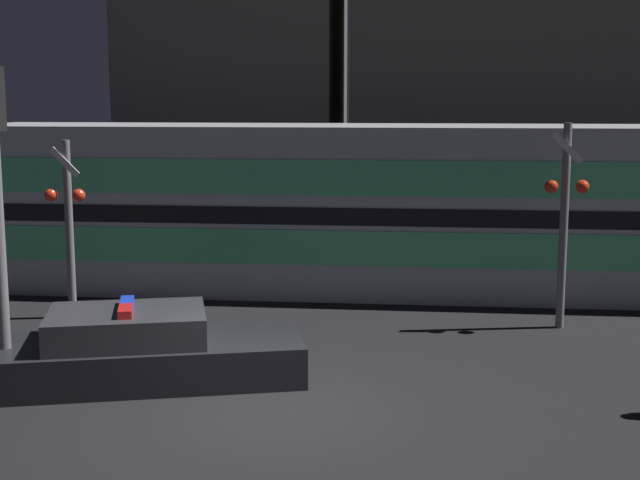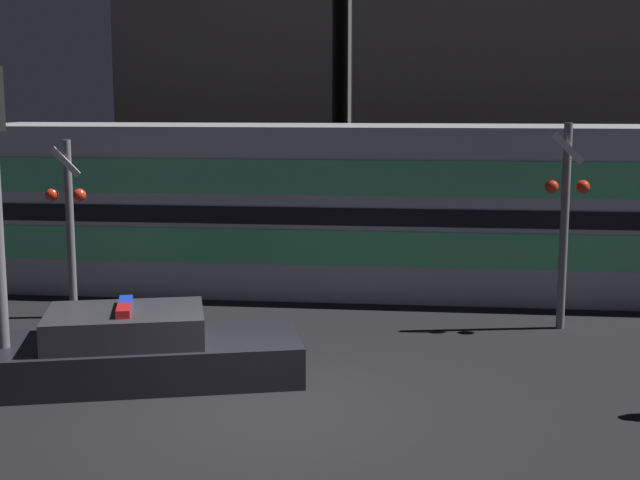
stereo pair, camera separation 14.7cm
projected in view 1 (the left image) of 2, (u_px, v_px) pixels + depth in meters
ground_plane at (277, 411)px, 12.16m from camera, size 120.00×120.00×0.00m
train at (443, 209)px, 19.59m from camera, size 20.89×3.21×3.64m
police_car at (138, 352)px, 13.41m from camera, size 5.14×3.06×1.21m
crossing_signal_near at (564, 215)px, 16.22m from camera, size 0.79×0.35×3.79m
crossing_signal_far at (68, 219)px, 17.00m from camera, size 0.79×0.35×3.45m
building_left at (240, 64)px, 29.43m from camera, size 6.59×6.82×10.68m
building_center at (540, 76)px, 27.77m from camera, size 11.49×5.72×9.83m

